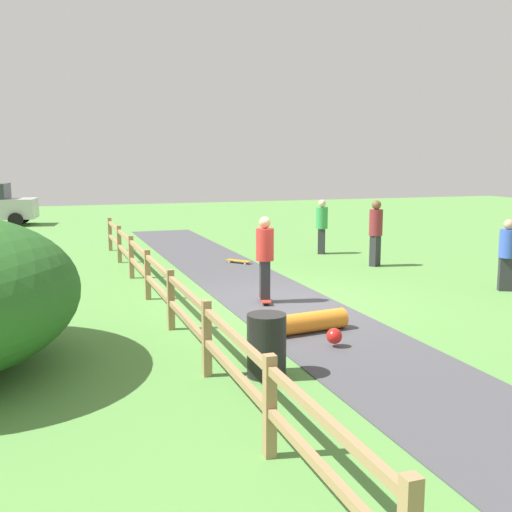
% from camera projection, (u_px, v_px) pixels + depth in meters
% --- Properties ---
extents(ground_plane, '(60.00, 60.00, 0.00)m').
position_uv_depth(ground_plane, '(280.00, 303.00, 13.33)').
color(ground_plane, '#568E42').
extents(asphalt_path, '(2.40, 28.00, 0.02)m').
position_uv_depth(asphalt_path, '(280.00, 303.00, 13.32)').
color(asphalt_path, '#47474C').
rests_on(asphalt_path, ground_plane).
extents(wooden_fence, '(0.12, 18.12, 1.10)m').
position_uv_depth(wooden_fence, '(158.00, 280.00, 12.39)').
color(wooden_fence, '#997A51').
rests_on(wooden_fence, ground_plane).
extents(trash_bin, '(0.56, 0.56, 0.90)m').
position_uv_depth(trash_bin, '(266.00, 345.00, 8.82)').
color(trash_bin, black).
rests_on(trash_bin, ground_plane).
extents(skater_riding, '(0.46, 0.82, 1.83)m').
position_uv_depth(skater_riding, '(265.00, 255.00, 13.18)').
color(skater_riding, '#B23326').
rests_on(skater_riding, asphalt_path).
extents(skater_fallen, '(1.65, 1.34, 0.36)m').
position_uv_depth(skater_fallen, '(307.00, 324.00, 10.92)').
color(skater_fallen, orange).
rests_on(skater_fallen, asphalt_path).
extents(skateboard_loose, '(0.65, 0.76, 0.08)m').
position_uv_depth(skateboard_loose, '(238.00, 261.00, 18.26)').
color(skateboard_loose, '#BF8C19').
rests_on(skateboard_loose, asphalt_path).
extents(bystander_maroon, '(0.53, 0.53, 1.89)m').
position_uv_depth(bystander_maroon, '(376.00, 230.00, 17.73)').
color(bystander_maroon, '#2D2D33').
rests_on(bystander_maroon, ground_plane).
extents(bystander_green, '(0.52, 0.52, 1.75)m').
position_uv_depth(bystander_green, '(322.00, 224.00, 20.05)').
color(bystander_green, '#2D2D33').
rests_on(bystander_green, ground_plane).
extents(bystander_blue, '(0.51, 0.51, 1.67)m').
position_uv_depth(bystander_blue, '(507.00, 252.00, 14.44)').
color(bystander_blue, '#2D2D33').
rests_on(bystander_blue, ground_plane).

